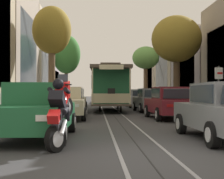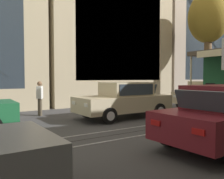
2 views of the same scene
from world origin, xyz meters
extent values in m
plane|color=#38383A|center=(0.00, 19.63, 0.00)|extent=(160.00, 160.00, 0.00)
cube|color=gray|center=(-0.53, 22.54, 0.01)|extent=(0.08, 57.08, 0.01)
cube|color=gray|center=(0.53, 22.54, 0.01)|extent=(0.08, 57.08, 0.01)
cube|color=black|center=(0.00, 22.54, 0.00)|extent=(0.03, 57.08, 0.01)
cube|color=gray|center=(-9.59, 22.54, 5.49)|extent=(5.19, 9.52, 10.98)
cube|color=#2D3842|center=(-7.01, 22.54, 4.94)|extent=(0.04, 6.87, 6.59)
cube|color=#BCAD93|center=(-9.35, 32.36, 5.39)|extent=(4.71, 9.52, 10.78)
cube|color=#2D3842|center=(-7.01, 32.36, 4.85)|extent=(0.04, 6.87, 6.47)
cube|color=gray|center=(-9.12, 42.17, 3.05)|extent=(4.26, 9.52, 6.10)
cube|color=#2D3842|center=(-7.01, 42.17, 2.74)|extent=(0.04, 6.87, 3.66)
cube|color=gray|center=(9.16, 22.54, 3.24)|extent=(4.33, 9.52, 6.49)
cube|color=#2D3842|center=(7.01, 22.54, 2.92)|extent=(0.04, 6.87, 3.89)
cube|color=#BCAD93|center=(9.67, 32.36, 4.37)|extent=(5.36, 9.52, 8.73)
cube|color=#2D3842|center=(7.01, 32.36, 3.93)|extent=(0.04, 6.87, 5.24)
cube|color=#BCAD93|center=(9.86, 42.17, 3.56)|extent=(5.74, 9.52, 7.13)
cube|color=#2D3842|center=(7.01, 42.17, 3.21)|extent=(0.04, 6.87, 4.28)
cube|color=#1E6038|center=(-2.72, 2.83, 0.65)|extent=(1.89, 4.34, 0.66)
cube|color=#1E6038|center=(-2.72, 2.98, 1.28)|extent=(1.52, 2.09, 0.60)
cube|color=#2D3842|center=(-2.74, 2.14, 1.26)|extent=(1.34, 0.25, 0.47)
cube|color=#2D3842|center=(-2.69, 4.16, 1.26)|extent=(1.30, 0.22, 0.45)
cube|color=#2D3842|center=(-1.97, 2.96, 1.28)|extent=(0.07, 1.81, 0.47)
cube|color=#2D3842|center=(-3.47, 2.99, 1.28)|extent=(0.07, 1.81, 0.47)
cube|color=white|center=(-2.21, 0.66, 0.75)|extent=(0.28, 0.05, 0.14)
cube|color=#B21414|center=(-2.12, 4.98, 0.75)|extent=(0.28, 0.05, 0.12)
cube|color=#B21414|center=(-3.23, 5.00, 0.75)|extent=(0.28, 0.05, 0.12)
cylinder|color=black|center=(-1.87, 1.48, 0.32)|extent=(0.21, 0.64, 0.64)
cylinder|color=silver|center=(-1.76, 1.47, 0.32)|extent=(0.03, 0.35, 0.35)
cylinder|color=black|center=(-1.81, 4.14, 0.32)|extent=(0.21, 0.64, 0.64)
cylinder|color=silver|center=(-1.70, 4.14, 0.32)|extent=(0.03, 0.35, 0.35)
cylinder|color=black|center=(-3.57, 4.18, 0.32)|extent=(0.21, 0.64, 0.64)
cylinder|color=silver|center=(-3.68, 4.18, 0.32)|extent=(0.03, 0.35, 0.35)
cube|color=#C1B28E|center=(-2.47, 9.51, 0.65)|extent=(1.85, 4.32, 0.66)
cube|color=#C1B28E|center=(-2.47, 9.66, 1.28)|extent=(1.50, 2.08, 0.60)
cube|color=#2D3842|center=(-2.46, 8.83, 1.26)|extent=(1.33, 0.24, 0.47)
cube|color=#2D3842|center=(-2.48, 10.85, 1.26)|extent=(1.30, 0.21, 0.45)
cube|color=#2D3842|center=(-1.72, 9.67, 1.28)|extent=(0.05, 1.81, 0.47)
cube|color=#2D3842|center=(-3.22, 9.66, 1.28)|extent=(0.05, 1.81, 0.47)
cube|color=white|center=(-1.89, 7.36, 0.75)|extent=(0.28, 0.04, 0.14)
cube|color=#B21414|center=(-1.93, 11.68, 0.75)|extent=(0.28, 0.04, 0.12)
cube|color=white|center=(-3.00, 7.35, 0.75)|extent=(0.28, 0.04, 0.14)
cube|color=#B21414|center=(-3.05, 11.67, 0.75)|extent=(0.28, 0.04, 0.12)
cylinder|color=black|center=(-1.57, 8.19, 0.32)|extent=(0.21, 0.64, 0.64)
cylinder|color=silver|center=(-1.46, 8.19, 0.32)|extent=(0.02, 0.35, 0.35)
cylinder|color=black|center=(-3.33, 8.17, 0.32)|extent=(0.21, 0.64, 0.64)
cylinder|color=silver|center=(-3.44, 8.17, 0.32)|extent=(0.02, 0.35, 0.35)
cylinder|color=black|center=(-1.60, 10.86, 0.32)|extent=(0.21, 0.64, 0.64)
cylinder|color=silver|center=(-1.49, 10.86, 0.32)|extent=(0.02, 0.35, 0.35)
cylinder|color=black|center=(-3.36, 10.84, 0.32)|extent=(0.21, 0.64, 0.64)
cylinder|color=silver|center=(-3.47, 10.84, 0.32)|extent=(0.02, 0.35, 0.35)
cube|color=#C1B28E|center=(-2.63, 15.81, 0.65)|extent=(1.86, 4.32, 0.66)
cube|color=#C1B28E|center=(-2.63, 15.96, 1.28)|extent=(1.50, 2.08, 0.60)
cube|color=#2D3842|center=(-2.62, 15.12, 1.26)|extent=(1.33, 0.24, 0.47)
cube|color=#2D3842|center=(-2.65, 17.14, 1.26)|extent=(1.30, 0.21, 0.45)
cube|color=#2D3842|center=(-1.89, 15.97, 1.28)|extent=(0.05, 1.81, 0.47)
cube|color=#2D3842|center=(-3.38, 15.95, 1.28)|extent=(0.05, 1.81, 0.47)
cube|color=white|center=(-2.05, 13.66, 0.75)|extent=(0.28, 0.04, 0.14)
cube|color=#B21414|center=(-2.10, 17.98, 0.75)|extent=(0.28, 0.04, 0.12)
cube|color=white|center=(-3.16, 13.64, 0.75)|extent=(0.28, 0.04, 0.14)
cube|color=#B21414|center=(-3.22, 17.96, 0.75)|extent=(0.28, 0.04, 0.12)
cylinder|color=black|center=(-1.74, 14.49, 0.32)|extent=(0.21, 0.64, 0.64)
cylinder|color=silver|center=(-1.63, 14.49, 0.32)|extent=(0.02, 0.35, 0.35)
cylinder|color=black|center=(-3.49, 14.46, 0.32)|extent=(0.21, 0.64, 0.64)
cylinder|color=silver|center=(-3.60, 14.46, 0.32)|extent=(0.02, 0.35, 0.35)
cylinder|color=black|center=(-1.77, 17.15, 0.32)|extent=(0.21, 0.64, 0.64)
cylinder|color=silver|center=(-1.66, 17.15, 0.32)|extent=(0.02, 0.35, 0.35)
cylinder|color=black|center=(-3.53, 17.13, 0.32)|extent=(0.21, 0.64, 0.64)
cylinder|color=silver|center=(-3.64, 17.13, 0.32)|extent=(0.02, 0.35, 0.35)
cube|color=#2D3842|center=(2.57, 2.97, 1.26)|extent=(1.33, 0.23, 0.47)
cube|color=#2D3842|center=(1.83, 2.13, 1.28)|extent=(0.05, 1.81, 0.47)
cube|color=white|center=(2.00, 4.44, 0.75)|extent=(0.28, 0.04, 0.14)
cube|color=white|center=(3.11, 4.45, 0.75)|extent=(0.28, 0.04, 0.14)
cylinder|color=black|center=(1.68, 3.61, 0.32)|extent=(0.21, 0.64, 0.64)
cylinder|color=silver|center=(1.57, 3.61, 0.32)|extent=(0.02, 0.35, 0.35)
cylinder|color=black|center=(1.71, 0.95, 0.32)|extent=(0.21, 0.64, 0.64)
cylinder|color=silver|center=(1.60, 0.94, 0.32)|extent=(0.02, 0.35, 0.35)
cube|color=maroon|center=(2.64, 9.23, 0.65)|extent=(1.92, 4.35, 0.66)
cube|color=maroon|center=(2.65, 9.08, 1.28)|extent=(1.53, 2.10, 0.60)
cube|color=#2D3842|center=(2.62, 9.92, 1.26)|extent=(1.34, 0.26, 0.47)
cube|color=#2D3842|center=(2.68, 7.90, 1.26)|extent=(1.30, 0.23, 0.45)
cube|color=#2D3842|center=(1.90, 9.06, 1.28)|extent=(0.08, 1.81, 0.47)
cube|color=#2D3842|center=(3.39, 9.10, 1.28)|extent=(0.08, 1.81, 0.47)
cube|color=white|center=(2.02, 11.38, 0.75)|extent=(0.28, 0.05, 0.14)
cube|color=#B21414|center=(2.14, 7.06, 0.75)|extent=(0.28, 0.05, 0.12)
cube|color=white|center=(3.14, 11.41, 0.75)|extent=(0.28, 0.05, 0.14)
cube|color=#B21414|center=(3.26, 7.09, 0.75)|extent=(0.28, 0.05, 0.12)
cylinder|color=black|center=(1.73, 10.54, 0.32)|extent=(0.22, 0.65, 0.64)
cylinder|color=silver|center=(1.62, 10.54, 0.32)|extent=(0.03, 0.35, 0.35)
cylinder|color=black|center=(3.48, 10.59, 0.32)|extent=(0.22, 0.65, 0.64)
cylinder|color=silver|center=(3.59, 10.59, 0.32)|extent=(0.03, 0.35, 0.35)
cylinder|color=black|center=(1.80, 7.88, 0.32)|extent=(0.22, 0.65, 0.64)
cylinder|color=silver|center=(1.69, 7.87, 0.32)|extent=(0.03, 0.35, 0.35)
cylinder|color=black|center=(3.56, 7.92, 0.32)|extent=(0.22, 0.65, 0.64)
cylinder|color=silver|center=(3.67, 7.93, 0.32)|extent=(0.03, 0.35, 0.35)
cube|color=slate|center=(2.70, 15.13, 0.65)|extent=(1.94, 4.36, 0.66)
cube|color=slate|center=(2.70, 14.98, 1.28)|extent=(1.54, 2.11, 0.60)
cube|color=#2D3842|center=(2.68, 15.82, 1.26)|extent=(1.34, 0.27, 0.47)
cube|color=#2D3842|center=(2.74, 13.80, 1.26)|extent=(1.30, 0.24, 0.45)
cube|color=#2D3842|center=(1.96, 14.96, 1.28)|extent=(0.09, 1.81, 0.47)
cube|color=#2D3842|center=(3.45, 15.01, 1.28)|extent=(0.09, 1.81, 0.47)
cube|color=white|center=(2.07, 17.27, 0.75)|extent=(0.28, 0.05, 0.14)
cube|color=#B21414|center=(2.21, 12.96, 0.75)|extent=(0.28, 0.05, 0.12)
cube|color=white|center=(3.18, 17.31, 0.75)|extent=(0.28, 0.05, 0.14)
cube|color=#B21414|center=(3.33, 12.99, 0.75)|extent=(0.28, 0.05, 0.12)
cylinder|color=black|center=(1.77, 16.44, 0.32)|extent=(0.22, 0.65, 0.64)
cylinder|color=silver|center=(1.66, 16.43, 0.32)|extent=(0.03, 0.35, 0.35)
cylinder|color=black|center=(3.53, 16.50, 0.32)|extent=(0.22, 0.65, 0.64)
cylinder|color=silver|center=(3.64, 16.50, 0.32)|extent=(0.03, 0.35, 0.35)
cylinder|color=black|center=(1.86, 13.77, 0.32)|extent=(0.22, 0.65, 0.64)
cylinder|color=silver|center=(1.75, 13.77, 0.32)|extent=(0.03, 0.35, 0.35)
cylinder|color=black|center=(3.62, 13.83, 0.32)|extent=(0.22, 0.65, 0.64)
cylinder|color=silver|center=(3.73, 13.83, 0.32)|extent=(0.03, 0.35, 0.35)
cube|color=#B7B7BC|center=(2.74, 21.82, 0.65)|extent=(1.86, 4.32, 0.66)
cube|color=#B7B7BC|center=(2.74, 21.67, 1.28)|extent=(1.50, 2.08, 0.60)
cube|color=#2D3842|center=(2.73, 22.50, 1.26)|extent=(1.33, 0.24, 0.47)
cube|color=#2D3842|center=(2.75, 20.48, 1.26)|extent=(1.30, 0.21, 0.45)
cube|color=#2D3842|center=(1.99, 21.66, 1.28)|extent=(0.05, 1.81, 0.47)
cube|color=#2D3842|center=(3.49, 21.68, 1.28)|extent=(0.05, 1.81, 0.47)
cube|color=white|center=(2.15, 23.97, 0.75)|extent=(0.28, 0.04, 0.14)
cube|color=#B21414|center=(2.21, 19.65, 0.75)|extent=(0.28, 0.04, 0.12)
cube|color=white|center=(3.27, 23.98, 0.75)|extent=(0.28, 0.04, 0.14)
cube|color=#B21414|center=(3.32, 19.66, 0.75)|extent=(0.28, 0.04, 0.12)
cylinder|color=black|center=(1.84, 23.14, 0.32)|extent=(0.21, 0.64, 0.64)
cylinder|color=silver|center=(1.73, 23.14, 0.32)|extent=(0.02, 0.35, 0.35)
cylinder|color=black|center=(3.60, 23.16, 0.32)|extent=(0.21, 0.64, 0.64)
cylinder|color=silver|center=(3.71, 23.16, 0.32)|extent=(0.02, 0.35, 0.35)
cylinder|color=black|center=(1.87, 20.47, 0.32)|extent=(0.21, 0.64, 0.64)
cylinder|color=silver|center=(1.76, 20.47, 0.32)|extent=(0.02, 0.35, 0.35)
cylinder|color=black|center=(3.63, 20.50, 0.32)|extent=(0.21, 0.64, 0.64)
cylinder|color=silver|center=(3.74, 20.50, 0.32)|extent=(0.02, 0.35, 0.35)
cylinder|color=brown|center=(-4.42, 18.35, 2.60)|extent=(0.52, 0.52, 5.21)
ellipsoid|color=olive|center=(-4.42, 18.35, 6.14)|extent=(2.99, 2.55, 3.72)
cylinder|color=#4C3826|center=(-4.43, 30.56, 2.31)|extent=(0.40, 0.40, 4.62)
ellipsoid|color=#387A33|center=(-4.43, 30.56, 5.73)|extent=(3.25, 2.82, 4.47)
cylinder|color=#4C3826|center=(4.67, 15.77, 2.14)|extent=(0.46, 0.46, 4.28)
ellipsoid|color=olive|center=(4.67, 15.77, 5.10)|extent=(3.53, 3.08, 3.29)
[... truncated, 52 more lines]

